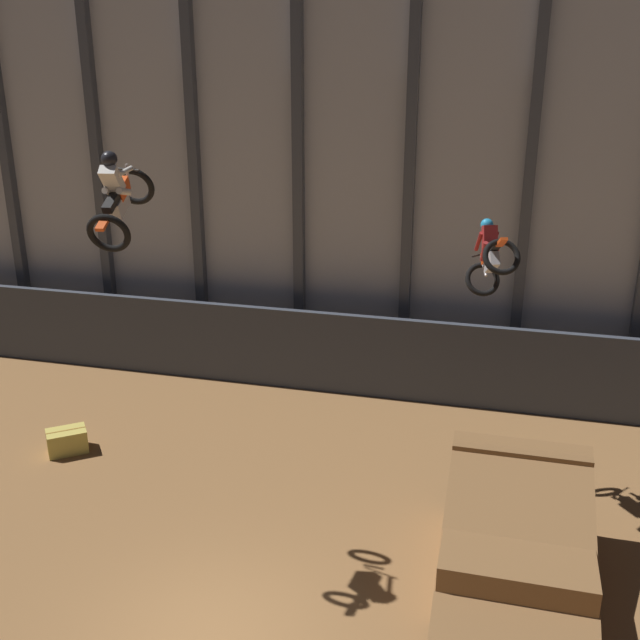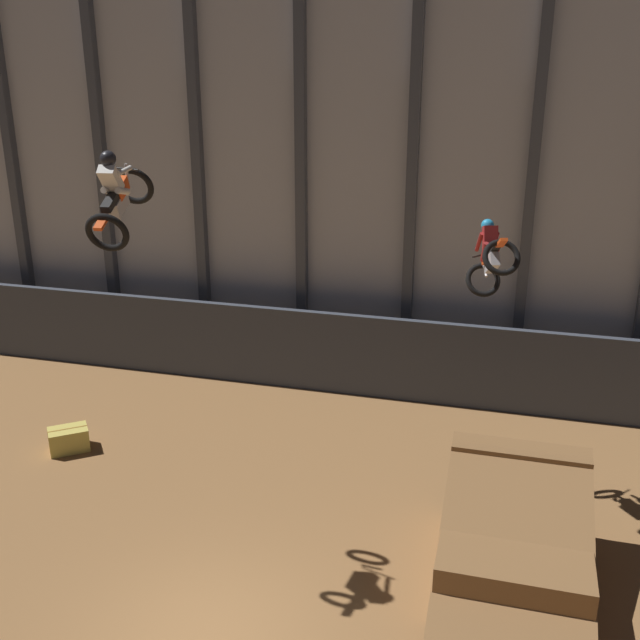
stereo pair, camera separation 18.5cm
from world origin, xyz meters
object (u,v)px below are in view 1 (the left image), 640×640
(dirt_ramp, at_px, (516,539))
(hay_bale_trackside, at_px, (67,441))
(rider_bike_right_air, at_px, (491,257))
(rider_bike_left_air, at_px, (119,198))

(dirt_ramp, relative_size, hay_bale_trackside, 4.37)
(rider_bike_right_air, bearing_deg, rider_bike_left_air, -166.44)
(rider_bike_left_air, relative_size, hay_bale_trackside, 1.76)
(rider_bike_left_air, bearing_deg, rider_bike_right_air, 23.80)
(rider_bike_left_air, xyz_separation_m, hay_bale_trackside, (-3.43, 2.63, -6.44))
(rider_bike_left_air, height_order, hay_bale_trackside, rider_bike_left_air)
(dirt_ramp, distance_m, rider_bike_left_air, 9.22)
(dirt_ramp, xyz_separation_m, rider_bike_right_air, (-0.90, 2.91, 4.45))
(dirt_ramp, xyz_separation_m, hay_bale_trackside, (-10.36, 1.88, -0.41))
(dirt_ramp, height_order, hay_bale_trackside, dirt_ramp)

